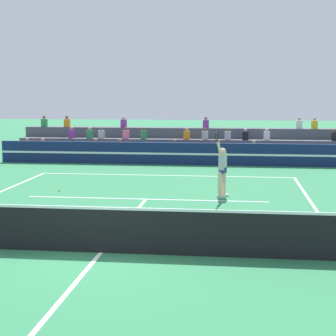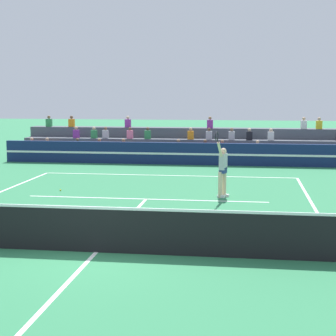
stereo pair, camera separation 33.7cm
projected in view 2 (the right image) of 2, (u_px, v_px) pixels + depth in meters
The scene contains 7 objects.
ground_plane at pixel (96, 252), 12.76m from camera, with size 120.00×120.00×0.00m, color #2D7A4C.
court_lines at pixel (96, 252), 12.76m from camera, with size 11.10×23.90×0.01m.
tennis_net at pixel (96, 229), 12.68m from camera, with size 12.00×0.10×1.10m.
sponsor_banner_wall at pixel (179, 154), 28.03m from camera, with size 18.00×0.26×1.10m.
bleacher_stand at pixel (184, 147), 30.50m from camera, with size 17.58×2.85×2.28m.
tennis_player at pixel (223, 169), 19.28m from camera, with size 0.49×1.20×2.38m.
tennis_ball at pixel (60, 190), 20.61m from camera, with size 0.07×0.07×0.07m, color #C6DB33.
Camera 2 is at (3.33, -12.03, 3.63)m, focal length 60.00 mm.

